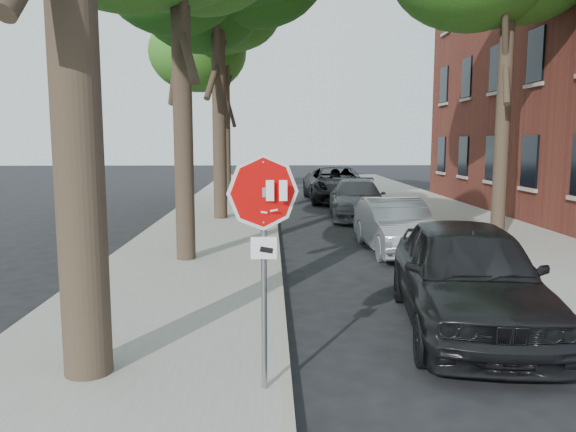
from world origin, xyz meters
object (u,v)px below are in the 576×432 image
at_px(tree_far, 225,47).
at_px(car_b, 395,226).
at_px(car_c, 357,199).
at_px(car_a, 468,275).
at_px(car_d, 337,184).
at_px(stop_sign, 264,227).

bearing_deg(tree_far, car_b, -67.51).
distance_m(tree_far, car_c, 10.58).
distance_m(car_a, car_d, 18.11).
relative_size(stop_sign, car_d, 0.44).
bearing_deg(car_a, car_d, 97.04).
bearing_deg(car_b, tree_far, 110.71).
bearing_deg(car_c, tree_far, 134.00).
xyz_separation_m(stop_sign, car_c, (3.30, 14.70, -1.24)).
distance_m(car_b, car_c, 6.42).
bearing_deg(car_a, car_b, 95.32).
bearing_deg(car_b, car_d, 88.60).
relative_size(tree_far, car_b, 2.24).
xyz_separation_m(tree_far, car_b, (5.32, -12.85, -6.53)).
relative_size(stop_sign, car_a, 0.53).
relative_size(tree_far, car_d, 1.57).
xyz_separation_m(tree_far, car_c, (5.32, -6.43, -6.51)).
relative_size(stop_sign, car_c, 0.53).
distance_m(stop_sign, tree_far, 21.88).
height_order(car_a, car_b, car_a).
bearing_deg(car_b, car_c, 88.22).
bearing_deg(stop_sign, car_c, 77.35).
bearing_deg(car_c, car_b, -85.60).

